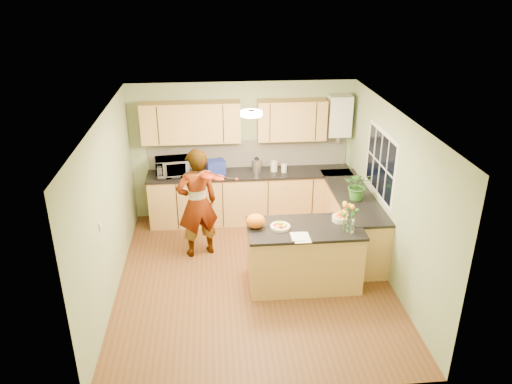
{
  "coord_description": "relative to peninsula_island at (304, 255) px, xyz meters",
  "views": [
    {
      "loc": [
        -0.54,
        -6.31,
        4.24
      ],
      "look_at": [
        0.08,
        0.5,
        1.2
      ],
      "focal_mm": 35.0,
      "sensor_mm": 36.0,
      "label": 1
    }
  ],
  "objects": [
    {
      "name": "boiler",
      "position": [
        0.99,
        2.27,
        1.43
      ],
      "size": [
        0.4,
        0.3,
        0.86
      ],
      "color": "white",
      "rests_on": "wall_back"
    },
    {
      "name": "upper_cabinets",
      "position": [
        -0.89,
        2.26,
        1.38
      ],
      "size": [
        3.2,
        0.34,
        0.7
      ],
      "color": "tan",
      "rests_on": "wall_back"
    },
    {
      "name": "microwave",
      "position": [
        -1.98,
        2.11,
        0.63
      ],
      "size": [
        0.61,
        0.45,
        0.32
      ],
      "primitive_type": "imported",
      "rotation": [
        0.0,
        0.0,
        0.13
      ],
      "color": "white",
      "rests_on": "back_counter"
    },
    {
      "name": "papers",
      "position": [
        -0.1,
        -0.3,
        0.47
      ],
      "size": [
        0.22,
        0.3,
        0.01
      ],
      "primitive_type": "cube",
      "color": "white",
      "rests_on": "peninsula_island"
    },
    {
      "name": "potted_plant",
      "position": [
        0.99,
        0.84,
        0.71
      ],
      "size": [
        0.52,
        0.48,
        0.47
      ],
      "primitive_type": "imported",
      "rotation": [
        0.0,
        0.0,
        -0.31
      ],
      "color": "#347226",
      "rests_on": "right_counter"
    },
    {
      "name": "orange_bag",
      "position": [
        -0.69,
        0.05,
        0.57
      ],
      "size": [
        0.32,
        0.29,
        0.21
      ],
      "primitive_type": "ellipsoid",
      "rotation": [
        0.0,
        0.0,
        0.22
      ],
      "color": "orange",
      "rests_on": "peninsula_island"
    },
    {
      "name": "wall_front",
      "position": [
        -0.71,
        -2.07,
        0.78
      ],
      "size": [
        4.0,
        0.02,
        2.5
      ],
      "primitive_type": "cube",
      "color": "#90A072",
      "rests_on": "floor"
    },
    {
      "name": "violinist",
      "position": [
        -1.53,
        0.99,
        0.43
      ],
      "size": [
        0.76,
        0.62,
        1.8
      ],
      "primitive_type": "imported",
      "rotation": [
        0.0,
        0.0,
        3.47
      ],
      "color": "#EBB090",
      "rests_on": "floor"
    },
    {
      "name": "ceiling_lamp",
      "position": [
        -0.71,
        0.48,
        1.99
      ],
      "size": [
        0.3,
        0.3,
        0.07
      ],
      "color": "#FFEABF",
      "rests_on": "ceiling"
    },
    {
      "name": "floor",
      "position": [
        -0.71,
        0.18,
        -0.47
      ],
      "size": [
        4.5,
        4.5,
        0.0
      ],
      "primitive_type": "plane",
      "color": "brown",
      "rests_on": "ground"
    },
    {
      "name": "back_counter",
      "position": [
        -0.61,
        2.13,
        0.0
      ],
      "size": [
        3.64,
        0.62,
        0.94
      ],
      "color": "tan",
      "rests_on": "floor"
    },
    {
      "name": "wall_left",
      "position": [
        -2.71,
        0.18,
        0.78
      ],
      "size": [
        0.02,
        4.5,
        2.5
      ],
      "primitive_type": "cube",
      "color": "#90A072",
      "rests_on": "floor"
    },
    {
      "name": "splashback",
      "position": [
        -0.61,
        2.42,
        0.73
      ],
      "size": [
        3.6,
        0.02,
        0.52
      ],
      "primitive_type": "cube",
      "color": "white",
      "rests_on": "back_counter"
    },
    {
      "name": "orange_bowl",
      "position": [
        0.55,
        0.15,
        0.53
      ],
      "size": [
        0.25,
        0.25,
        0.15
      ],
      "color": "beige",
      "rests_on": "peninsula_island"
    },
    {
      "name": "violin",
      "position": [
        -1.33,
        0.77,
        0.97
      ],
      "size": [
        0.71,
        0.61,
        0.18
      ],
      "primitive_type": null,
      "rotation": [
        0.17,
        0.0,
        -0.61
      ],
      "color": "#530C05",
      "rests_on": "violinist"
    },
    {
      "name": "window_right",
      "position": [
        1.28,
        0.78,
        1.08
      ],
      "size": [
        0.01,
        1.3,
        1.05
      ],
      "color": "white",
      "rests_on": "wall_right"
    },
    {
      "name": "kettle",
      "position": [
        -0.49,
        2.14,
        0.61
      ],
      "size": [
        0.17,
        0.17,
        0.33
      ],
      "rotation": [
        0.0,
        0.0,
        0.33
      ],
      "color": "#BCBCC1",
      "rests_on": "back_counter"
    },
    {
      "name": "fruit_dish",
      "position": [
        -0.35,
        -0.0,
        0.5
      ],
      "size": [
        0.28,
        0.28,
        0.1
      ],
      "color": "beige",
      "rests_on": "peninsula_island"
    },
    {
      "name": "wall_back",
      "position": [
        -0.71,
        2.43,
        0.78
      ],
      "size": [
        4.0,
        0.02,
        2.5
      ],
      "primitive_type": "cube",
      "color": "#90A072",
      "rests_on": "floor"
    },
    {
      "name": "right_counter",
      "position": [
        0.99,
        1.03,
        0.0
      ],
      "size": [
        0.62,
        2.24,
        0.94
      ],
      "color": "tan",
      "rests_on": "floor"
    },
    {
      "name": "wall_right",
      "position": [
        1.29,
        0.18,
        0.78
      ],
      "size": [
        0.02,
        4.5,
        2.5
      ],
      "primitive_type": "cube",
      "color": "#90A072",
      "rests_on": "floor"
    },
    {
      "name": "blue_box",
      "position": [
        -1.22,
        2.12,
        0.6
      ],
      "size": [
        0.36,
        0.3,
        0.25
      ],
      "primitive_type": "cube",
      "rotation": [
        0.0,
        0.0,
        0.25
      ],
      "color": "navy",
      "rests_on": "back_counter"
    },
    {
      "name": "light_switch",
      "position": [
        -2.7,
        -0.42,
        0.83
      ],
      "size": [
        0.02,
        0.09,
        0.09
      ],
      "primitive_type": "cube",
      "color": "white",
      "rests_on": "wall_left"
    },
    {
      "name": "ceiling",
      "position": [
        -0.71,
        0.18,
        2.03
      ],
      "size": [
        4.0,
        4.5,
        0.02
      ],
      "primitive_type": "cube",
      "color": "silver",
      "rests_on": "wall_back"
    },
    {
      "name": "jar_cream",
      "position": [
        -0.17,
        2.16,
        0.57
      ],
      "size": [
        0.13,
        0.13,
        0.19
      ],
      "primitive_type": "cylinder",
      "rotation": [
        0.0,
        0.0,
        0.11
      ],
      "color": "beige",
      "rests_on": "back_counter"
    },
    {
      "name": "flower_vase",
      "position": [
        0.6,
        -0.18,
        0.79
      ],
      "size": [
        0.26,
        0.26,
        0.49
      ],
      "rotation": [
        0.0,
        0.0,
        -0.0
      ],
      "color": "silver",
      "rests_on": "peninsula_island"
    },
    {
      "name": "jar_white",
      "position": [
        -0.0,
        2.09,
        0.55
      ],
      "size": [
        0.11,
        0.11,
        0.15
      ],
      "primitive_type": "cylinder",
      "rotation": [
        0.0,
        0.0,
        0.18
      ],
      "color": "white",
      "rests_on": "back_counter"
    },
    {
      "name": "peninsula_island",
      "position": [
        0.0,
        0.0,
        0.0
      ],
      "size": [
        1.63,
        0.83,
        0.93
      ],
      "color": "tan",
      "rests_on": "floor"
    }
  ]
}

